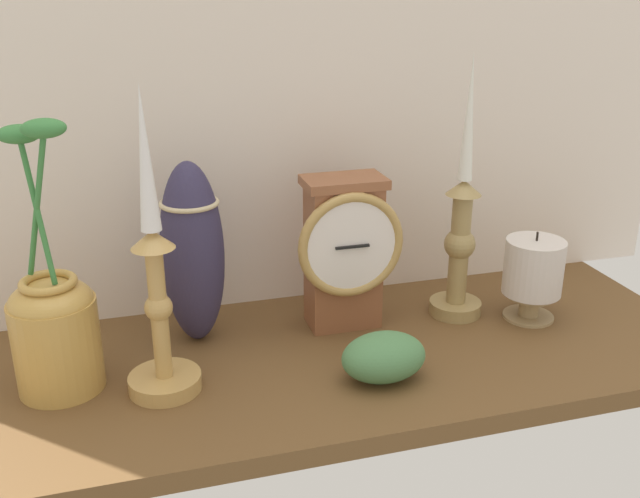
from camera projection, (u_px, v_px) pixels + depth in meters
ground_plane at (320, 362)px, 89.59cm from camera, size 100.00×36.00×2.40cm
back_wall at (281, 69)px, 94.08cm from camera, size 120.00×2.00×65.00cm
mantel_clock at (345, 250)px, 92.68cm from camera, size 13.87×7.17×20.33cm
candlestick_tall_left at (460, 236)px, 95.87cm from camera, size 7.12×7.12×35.34cm
candlestick_tall_center at (158, 297)px, 77.55cm from camera, size 8.23×8.23×34.42cm
brass_vase_jar at (55, 325)px, 79.21cm from camera, size 9.52×9.52×31.07cm
pillar_candle_front at (533, 273)px, 96.30cm from camera, size 7.90×7.90×12.46cm
tall_ceramic_vase at (193, 252)px, 88.87cm from camera, size 7.86×7.86×23.52cm
ivy_sprig at (384, 357)px, 82.64cm from camera, size 10.00×7.00×5.79cm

